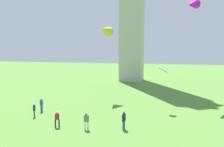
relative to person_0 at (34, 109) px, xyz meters
name	(u,v)px	position (x,y,z in m)	size (l,w,h in m)	color
person_0	(34,109)	(0.00, 0.00, 0.00)	(0.41, 0.48, 1.60)	#235693
person_1	(124,119)	(10.86, -1.20, 0.12)	(0.28, 0.56, 1.81)	#235693
person_2	(41,104)	(-0.49, 2.21, 0.06)	(0.36, 0.52, 1.70)	#235693
person_3	(86,120)	(7.39, -2.25, 0.06)	(0.51, 0.37, 1.70)	silver
person_5	(57,118)	(4.27, -2.34, 0.02)	(0.49, 0.39, 1.63)	#1E2333
kite_flying_2	(163,70)	(14.00, 6.90, 4.30)	(1.15, 1.14, 0.60)	#208CED
kite_flying_3	(105,30)	(5.02, 11.30, 9.80)	(1.96, 2.65, 1.89)	gold
kite_flying_5	(192,4)	(17.46, 11.55, 13.00)	(2.27, 2.43, 1.65)	#BD10E8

